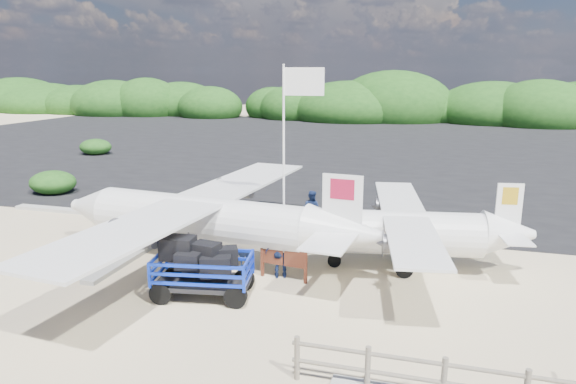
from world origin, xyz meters
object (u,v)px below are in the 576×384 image
baggage_cart (204,297)px  signboard (284,280)px  crew_c (281,252)px  aircraft_large (493,172)px  crew_b (311,209)px  crew_a (245,242)px  flagpole (284,259)px  aircraft_small (261,140)px

baggage_cart → signboard: bearing=34.9°
baggage_cart → crew_c: crew_c is taller
baggage_cart → crew_c: 2.80m
crew_c → aircraft_large: 22.27m
crew_b → aircraft_large: 17.46m
crew_b → crew_a: bearing=94.4°
signboard → crew_a: bearing=167.0°
signboard → crew_a: (-1.50, 0.57, 0.92)m
flagpole → crew_c: 1.81m
baggage_cart → flagpole: size_ratio=0.45×
crew_c → aircraft_large: aircraft_large is taller
signboard → aircraft_small: (-11.45, 31.70, 0.00)m
crew_a → baggage_cart: bearing=99.9°
crew_a → aircraft_large: 22.45m
signboard → aircraft_small: aircraft_small is taller
aircraft_large → aircraft_small: aircraft_large is taller
baggage_cart → aircraft_small: (-9.55, 33.54, 0.00)m
crew_c → aircraft_small: bearing=-88.0°
flagpole → aircraft_large: flagpole is taller
aircraft_large → baggage_cart: bearing=71.7°
crew_b → aircraft_large: bearing=-103.3°
crew_a → crew_c: 1.44m
baggage_cart → crew_a: (0.39, 2.42, 0.92)m
aircraft_small → crew_b: bearing=104.1°
aircraft_large → aircraft_small: bearing=-23.2°
crew_a → aircraft_large: (9.73, 20.21, -0.92)m
crew_a → crew_b: size_ratio=1.15×
crew_a → crew_b: (1.08, 5.07, -0.12)m
baggage_cart → signboard: 2.64m
signboard → crew_a: crew_a is taller
crew_a → aircraft_large: size_ratio=0.13×
crew_a → aircraft_small: (-9.94, 31.12, -0.92)m
crew_a → crew_b: crew_a is taller
crew_b → aircraft_small: crew_b is taller
crew_b → aircraft_small: (-11.03, 26.06, -0.81)m
flagpole → crew_c: (0.36, -1.56, 0.86)m
aircraft_small → flagpole: bearing=101.2°
flagpole → crew_c: size_ratio=3.89×
crew_b → signboard: bearing=110.7°
signboard → flagpole: bearing=113.7°
baggage_cart → flagpole: 3.83m
baggage_cart → aircraft_small: size_ratio=0.37×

